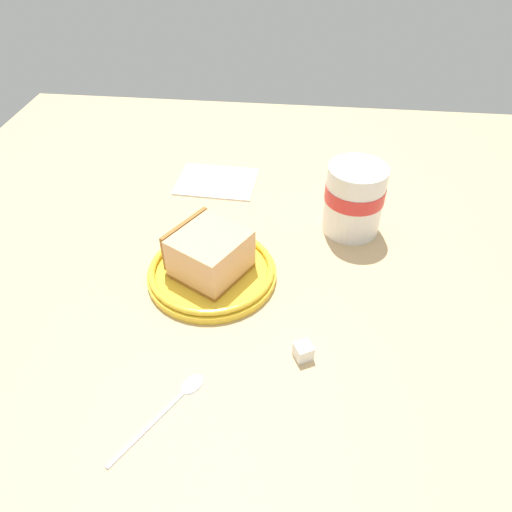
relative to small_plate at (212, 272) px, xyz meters
The scene contains 7 objects.
ground_plane 5.16cm from the small_plate, 36.40° to the left, with size 110.99×110.99×3.45cm, color tan.
small_plate is the anchor object (origin of this frame).
cake_slice 3.09cm from the small_plate, 150.40° to the left, with size 12.03×11.99×5.95cm.
tea_mug 23.67cm from the small_plate, 34.70° to the left, with size 8.75×11.47×10.66cm.
teaspoon 19.31cm from the small_plate, 90.88° to the right, with size 8.00×12.03×0.80cm.
folded_napkin 24.16cm from the small_plate, 98.37° to the left, with size 13.43×10.21×0.60cm, color white.
sugar_cube 17.67cm from the small_plate, 43.57° to the right, with size 1.93×1.93×1.93cm, color white.
Camera 1 is at (7.65, -49.84, 45.13)cm, focal length 33.84 mm.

